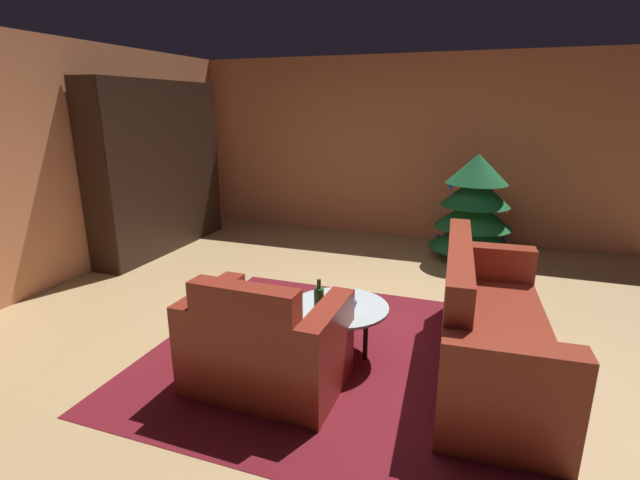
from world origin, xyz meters
TOP-DOWN VIEW (x-y plane):
  - ground_plane at (0.00, 0.00)m, footprint 8.11×8.11m
  - wall_back at (0.00, 3.41)m, footprint 6.46×0.06m
  - wall_left at (-3.20, 0.00)m, footprint 0.06×6.88m
  - area_rug at (0.11, -0.20)m, footprint 2.89×2.58m
  - bookshelf_unit at (-2.93, 1.81)m, footprint 0.39×2.17m
  - armchair_red at (-0.28, -0.75)m, footprint 1.02×0.72m
  - couch_red at (1.11, -0.03)m, footprint 0.84×2.01m
  - coffee_table at (0.07, -0.20)m, footprint 0.73×0.73m
  - book_stack_on_table at (0.08, -0.22)m, footprint 0.22×0.16m
  - bottle_on_table at (-0.03, -0.37)m, footprint 0.07×0.07m
  - decorated_tree at (0.91, 2.55)m, footprint 1.02×1.02m

SIDE VIEW (x-z plane):
  - ground_plane at x=0.00m, z-range 0.00..0.00m
  - area_rug at x=0.11m, z-range 0.00..0.01m
  - armchair_red at x=-0.28m, z-range -0.11..0.71m
  - couch_red at x=1.11m, z-range -0.15..0.77m
  - coffee_table at x=0.07m, z-range 0.17..0.58m
  - book_stack_on_table at x=0.08m, z-range 0.41..0.52m
  - bottle_on_table at x=-0.03m, z-range 0.39..0.64m
  - decorated_tree at x=0.91m, z-range 0.00..1.30m
  - bookshelf_unit at x=-2.93m, z-range -0.05..2.09m
  - wall_back at x=0.00m, z-range 0.00..2.51m
  - wall_left at x=-3.20m, z-range 0.00..2.51m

